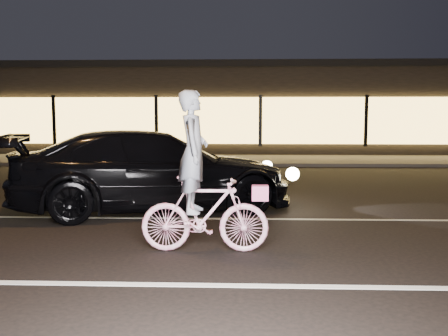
{
  "coord_description": "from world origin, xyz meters",
  "views": [
    {
      "loc": [
        -0.75,
        -6.74,
        1.85
      ],
      "look_at": [
        -1.03,
        0.6,
        1.06
      ],
      "focal_mm": 40.0,
      "sensor_mm": 36.0,
      "label": 1
    }
  ],
  "objects": [
    {
      "name": "cyclist",
      "position": [
        -1.3,
        -0.15,
        0.77
      ],
      "size": [
        1.73,
        0.6,
        2.18
      ],
      "rotation": [
        0.0,
        0.0,
        1.57
      ],
      "color": "#D73F7A",
      "rests_on": "ground"
    },
    {
      "name": "lane_stripe_far",
      "position": [
        0.0,
        2.0,
        0.0
      ],
      "size": [
        60.0,
        0.1,
        0.01
      ],
      "primitive_type": "cube",
      "color": "gray",
      "rests_on": "ground"
    },
    {
      "name": "storefront",
      "position": [
        0.0,
        18.97,
        2.15
      ],
      "size": [
        25.4,
        8.42,
        4.2
      ],
      "color": "black",
      "rests_on": "ground"
    },
    {
      "name": "sedan",
      "position": [
        -2.45,
        2.76,
        0.78
      ],
      "size": [
        5.76,
        3.69,
        1.55
      ],
      "rotation": [
        0.0,
        0.0,
        1.88
      ],
      "color": "black",
      "rests_on": "ground"
    },
    {
      "name": "ground",
      "position": [
        0.0,
        0.0,
        0.0
      ],
      "size": [
        90.0,
        90.0,
        0.0
      ],
      "primitive_type": "plane",
      "color": "black",
      "rests_on": "ground"
    },
    {
      "name": "sidewalk",
      "position": [
        0.0,
        13.0,
        0.06
      ],
      "size": [
        30.0,
        4.0,
        0.12
      ],
      "primitive_type": "cube",
      "color": "#383533",
      "rests_on": "ground"
    },
    {
      "name": "lane_stripe_near",
      "position": [
        0.0,
        -1.5,
        0.0
      ],
      "size": [
        60.0,
        0.12,
        0.01
      ],
      "primitive_type": "cube",
      "color": "silver",
      "rests_on": "ground"
    }
  ]
}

